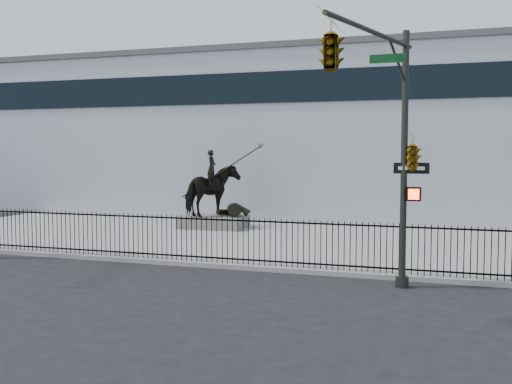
% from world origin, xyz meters
% --- Properties ---
extents(ground, '(120.00, 120.00, 0.00)m').
position_xyz_m(ground, '(0.00, 0.00, 0.00)').
color(ground, black).
rests_on(ground, ground).
extents(plaza, '(30.00, 12.00, 0.15)m').
position_xyz_m(plaza, '(0.00, 7.00, 0.07)').
color(plaza, gray).
rests_on(plaza, ground).
extents(building, '(44.00, 14.00, 9.00)m').
position_xyz_m(building, '(0.00, 20.00, 4.50)').
color(building, silver).
rests_on(building, ground).
extents(picket_fence, '(22.10, 0.10, 1.50)m').
position_xyz_m(picket_fence, '(0.00, 1.25, 0.90)').
color(picket_fence, black).
rests_on(picket_fence, plaza).
extents(statue_plinth, '(3.11, 2.22, 0.56)m').
position_xyz_m(statue_plinth, '(-2.37, 9.30, 0.43)').
color(statue_plinth, '#615E59').
rests_on(statue_plinth, plaza).
extents(equestrian_statue, '(3.84, 2.48, 3.26)m').
position_xyz_m(equestrian_statue, '(-2.31, 9.31, 1.89)').
color(equestrian_statue, black).
rests_on(equestrian_statue, statue_plinth).
extents(traffic_signal_right, '(2.17, 6.86, 7.00)m').
position_xyz_m(traffic_signal_right, '(6.47, -2.00, 4.85)').
color(traffic_signal_right, black).
rests_on(traffic_signal_right, ground).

